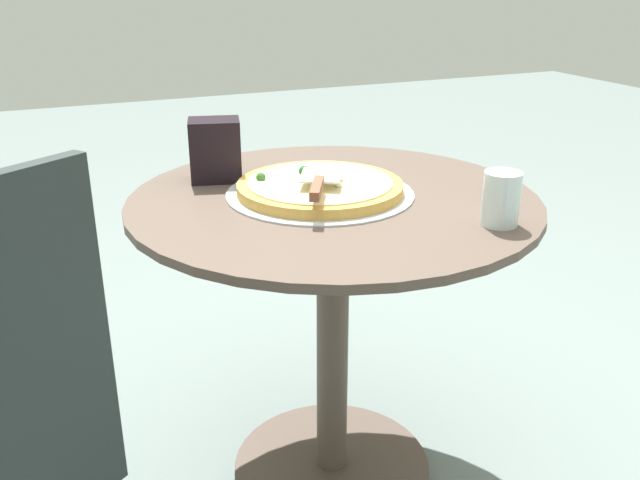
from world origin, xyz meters
name	(u,v)px	position (x,y,z in m)	size (l,w,h in m)	color
ground_plane	(331,468)	(0.00, 0.00, 0.00)	(10.00, 10.00, 0.00)	slate
patio_table	(333,283)	(0.00, 0.00, 0.49)	(0.84, 0.84, 0.69)	brown
pizza_on_tray	(320,188)	(-0.02, 0.02, 0.70)	(0.39, 0.39, 0.05)	silver
pizza_server	(319,182)	(-0.05, -0.05, 0.74)	(0.14, 0.21, 0.02)	silver
drinking_cup	(501,199)	(0.21, -0.27, 0.74)	(0.07, 0.07, 0.10)	silver
napkin_dispenser	(215,150)	(-0.19, 0.21, 0.76)	(0.11, 0.08, 0.13)	black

